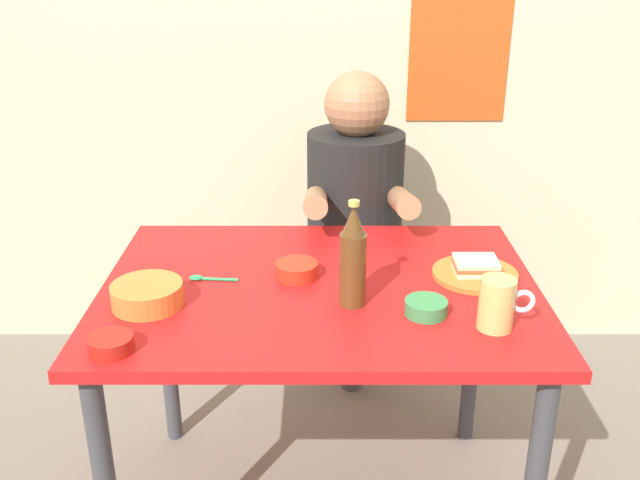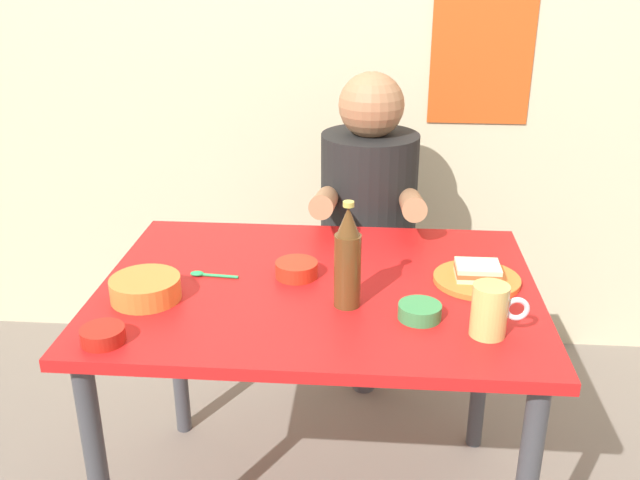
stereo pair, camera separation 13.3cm
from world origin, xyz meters
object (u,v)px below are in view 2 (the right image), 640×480
plate_orange (477,280)px  sandwich (478,271)px  stool (366,305)px  beer_mug (491,310)px  person_seated (369,196)px  beer_bottle (348,260)px  soup_bowl_orange (145,287)px  dining_table (318,316)px

plate_orange → sandwich: (-0.00, 0.00, 0.02)m
stool → plate_orange: plate_orange is taller
sandwich → beer_mug: 0.26m
person_seated → sandwich: (0.28, -0.58, 0.01)m
plate_orange → beer_bottle: size_ratio=0.84×
soup_bowl_orange → dining_table: bearing=15.4°
dining_table → stool: 0.71m
beer_mug → soup_bowl_orange: size_ratio=0.74×
stool → plate_orange: 0.76m
stool → sandwich: sandwich is taller
beer_bottle → plate_orange: bearing=24.6°
stool → sandwich: size_ratio=4.09×
stool → beer_bottle: 0.90m
dining_table → person_seated: bearing=79.2°
sandwich → dining_table: bearing=-174.0°
plate_orange → beer_bottle: bearing=-155.4°
beer_bottle → stool: bearing=86.8°
person_seated → beer_mug: person_seated is taller
person_seated → sandwich: person_seated is taller
dining_table → beer_mug: bearing=-29.2°
beer_mug → plate_orange: bearing=88.4°
dining_table → beer_bottle: (0.08, -0.11, 0.21)m
stool → person_seated: person_seated is taller
person_seated → beer_bottle: (-0.04, -0.72, 0.09)m
beer_mug → soup_bowl_orange: 0.81m
stool → sandwich: 0.78m
sandwich → soup_bowl_orange: soup_bowl_orange is taller
dining_table → sandwich: bearing=6.0°
sandwich → soup_bowl_orange: bearing=-169.1°
plate_orange → soup_bowl_orange: soup_bowl_orange is taller
person_seated → beer_bottle: 0.73m
stool → person_seated: 0.42m
soup_bowl_orange → person_seated: bearing=54.2°
sandwich → soup_bowl_orange: 0.83m
dining_table → soup_bowl_orange: size_ratio=6.47×
sandwich → beer_bottle: bearing=-155.4°
person_seated → beer_mug: 0.88m
plate_orange → sandwich: size_ratio=2.00×
plate_orange → person_seated: bearing=116.2°
dining_table → beer_bottle: bearing=-54.1°
stool → dining_table: bearing=-100.6°
beer_mug → stool: bearing=108.0°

